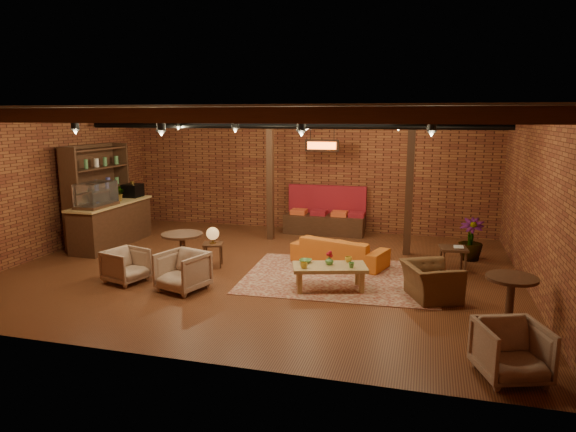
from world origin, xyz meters
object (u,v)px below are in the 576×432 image
(armchair_b, at_px, (183,269))
(armchair_far, at_px, (512,349))
(armchair_right, at_px, (431,276))
(round_table_left, at_px, (183,247))
(round_table_right, at_px, (510,295))
(sofa, at_px, (340,251))
(armchair_a, at_px, (126,264))
(side_table_lamp, at_px, (213,237))
(plant_tall, at_px, (474,197))
(side_table_book, at_px, (454,249))
(coffee_table, at_px, (329,268))

(armchair_b, distance_m, armchair_far, 5.51)
(armchair_right, relative_size, armchair_far, 1.25)
(round_table_left, relative_size, round_table_right, 1.00)
(sofa, distance_m, armchair_b, 3.39)
(armchair_a, relative_size, armchair_b, 0.90)
(sofa, relative_size, side_table_lamp, 2.39)
(round_table_left, bearing_deg, plant_tall, 25.57)
(side_table_lamp, bearing_deg, armchair_b, -87.20)
(round_table_left, bearing_deg, armchair_right, -1.24)
(side_table_lamp, distance_m, round_table_right, 5.78)
(side_table_lamp, distance_m, armchair_b, 1.55)
(armchair_a, bearing_deg, plant_tall, -46.47)
(side_table_lamp, distance_m, side_table_book, 4.82)
(coffee_table, bearing_deg, armchair_right, -0.48)
(coffee_table, relative_size, plant_tall, 0.52)
(armchair_b, xyz_separation_m, armchair_far, (5.19, -1.85, -0.01))
(side_table_lamp, xyz_separation_m, round_table_left, (-0.32, -0.72, -0.06))
(side_table_lamp, relative_size, round_table_right, 0.99)
(armchair_b, bearing_deg, round_table_right, 12.79)
(armchair_b, xyz_separation_m, armchair_right, (4.28, 0.71, 0.02))
(side_table_book, bearing_deg, side_table_lamp, -171.76)
(armchair_right, bearing_deg, side_table_book, -39.39)
(armchair_a, height_order, armchair_far, armchair_far)
(round_table_left, bearing_deg, coffee_table, -1.70)
(sofa, relative_size, armchair_right, 2.10)
(side_table_lamp, xyz_separation_m, armchair_b, (0.07, -1.53, -0.24))
(side_table_book, height_order, plant_tall, plant_tall)
(side_table_lamp, height_order, round_table_right, round_table_right)
(coffee_table, relative_size, side_table_book, 2.48)
(coffee_table, relative_size, round_table_right, 1.71)
(round_table_left, distance_m, side_table_book, 5.28)
(coffee_table, height_order, side_table_lamp, side_table_lamp)
(side_table_lamp, distance_m, armchair_far, 6.26)
(armchair_a, distance_m, round_table_right, 6.62)
(side_table_lamp, bearing_deg, round_table_right, -19.88)
(round_table_right, bearing_deg, sofa, 136.30)
(coffee_table, distance_m, round_table_right, 3.08)
(coffee_table, height_order, round_table_left, round_table_left)
(side_table_lamp, height_order, armchair_b, side_table_lamp)
(coffee_table, height_order, round_table_right, round_table_right)
(sofa, distance_m, side_table_lamp, 2.66)
(armchair_far, bearing_deg, sofa, 104.26)
(armchair_right, bearing_deg, side_table_lamp, 55.38)
(coffee_table, distance_m, plant_tall, 3.88)
(side_table_lamp, xyz_separation_m, armchair_a, (-1.16, -1.39, -0.28))
(side_table_lamp, height_order, plant_tall, plant_tall)
(sofa, xyz_separation_m, side_table_lamp, (-2.50, -0.84, 0.34))
(coffee_table, distance_m, side_table_lamp, 2.72)
(armchair_a, bearing_deg, armchair_far, -91.23)
(coffee_table, distance_m, armchair_far, 3.72)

